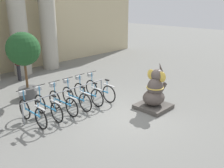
# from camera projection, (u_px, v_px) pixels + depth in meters

# --- Properties ---
(ground_plane) EXTENTS (60.00, 60.00, 0.00)m
(ground_plane) POSITION_uv_depth(u_px,v_px,m) (127.00, 115.00, 8.96)
(ground_plane) COLOR slate
(building_facade) EXTENTS (20.00, 0.20, 6.00)m
(building_facade) POSITION_uv_depth(u_px,v_px,m) (9.00, 18.00, 13.66)
(building_facade) COLOR #C6B78E
(building_facade) RESTS_ON ground_plane
(column_middle) EXTENTS (1.18, 1.18, 5.16)m
(column_middle) POSITION_uv_depth(u_px,v_px,m) (18.00, 26.00, 13.12)
(column_middle) COLOR #ADA899
(column_middle) RESTS_ON ground_plane
(column_right) EXTENTS (1.18, 1.18, 5.16)m
(column_right) POSITION_uv_depth(u_px,v_px,m) (48.00, 24.00, 14.35)
(column_right) COLOR #ADA899
(column_right) RESTS_ON ground_plane
(bike_rack) EXTENTS (3.64, 0.05, 0.77)m
(bike_rack) POSITION_uv_depth(u_px,v_px,m) (67.00, 94.00, 9.26)
(bike_rack) COLOR gray
(bike_rack) RESTS_ON ground_plane
(bicycle_0) EXTENTS (0.48, 1.76, 1.10)m
(bicycle_0) POSITION_uv_depth(u_px,v_px,m) (32.00, 112.00, 8.19)
(bicycle_0) COLOR black
(bicycle_0) RESTS_ON ground_plane
(bicycle_1) EXTENTS (0.48, 1.76, 1.10)m
(bicycle_1) POSITION_uv_depth(u_px,v_px,m) (47.00, 106.00, 8.63)
(bicycle_1) COLOR black
(bicycle_1) RESTS_ON ground_plane
(bicycle_2) EXTENTS (0.48, 1.76, 1.10)m
(bicycle_2) POSITION_uv_depth(u_px,v_px,m) (62.00, 101.00, 9.03)
(bicycle_2) COLOR black
(bicycle_2) RESTS_ON ground_plane
(bicycle_3) EXTENTS (0.48, 1.76, 1.10)m
(bicycle_3) POSITION_uv_depth(u_px,v_px,m) (76.00, 97.00, 9.44)
(bicycle_3) COLOR black
(bicycle_3) RESTS_ON ground_plane
(bicycle_4) EXTENTS (0.48, 1.76, 1.10)m
(bicycle_4) POSITION_uv_depth(u_px,v_px,m) (87.00, 93.00, 9.87)
(bicycle_4) COLOR black
(bicycle_4) RESTS_ON ground_plane
(bicycle_5) EXTENTS (0.48, 1.76, 1.10)m
(bicycle_5) POSITION_uv_depth(u_px,v_px,m) (99.00, 89.00, 10.26)
(bicycle_5) COLOR black
(bicycle_5) RESTS_ON ground_plane
(elephant_statue) EXTENTS (1.15, 1.15, 1.77)m
(elephant_statue) POSITION_uv_depth(u_px,v_px,m) (155.00, 93.00, 9.34)
(elephant_statue) COLOR #4C4742
(elephant_statue) RESTS_ON ground_plane
(person_pedestrian) EXTENTS (0.23, 0.47, 1.71)m
(person_pedestrian) POSITION_uv_depth(u_px,v_px,m) (18.00, 61.00, 12.41)
(person_pedestrian) COLOR #28282D
(person_pedestrian) RESTS_ON ground_plane
(potted_tree) EXTENTS (1.35, 1.35, 2.74)m
(potted_tree) POSITION_uv_depth(u_px,v_px,m) (24.00, 53.00, 10.00)
(potted_tree) COLOR #4C4C4C
(potted_tree) RESTS_ON ground_plane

